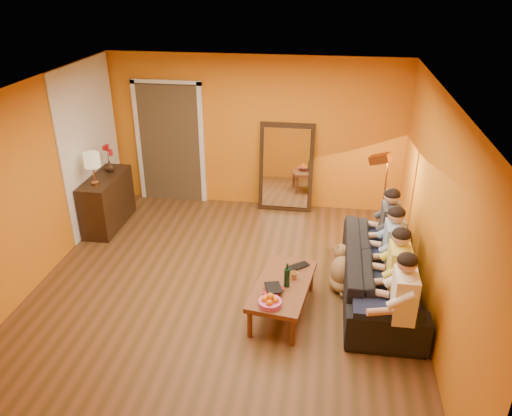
# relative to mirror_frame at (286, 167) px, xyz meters

# --- Properties ---
(room_shell) EXTENTS (5.00, 5.50, 2.60)m
(room_shell) POSITION_rel_mirror_frame_xyz_m (-0.55, -2.26, 0.54)
(room_shell) COLOR brown
(room_shell) RESTS_ON ground
(white_accent) EXTENTS (0.02, 1.90, 2.58)m
(white_accent) POSITION_rel_mirror_frame_xyz_m (-3.04, -0.88, 0.54)
(white_accent) COLOR white
(white_accent) RESTS_ON wall_left
(doorway_recess) EXTENTS (1.06, 0.30, 2.10)m
(doorway_recess) POSITION_rel_mirror_frame_xyz_m (-2.05, 0.20, 0.29)
(doorway_recess) COLOR #3F2D19
(doorway_recess) RESTS_ON floor
(door_jamb_left) EXTENTS (0.08, 0.06, 2.20)m
(door_jamb_left) POSITION_rel_mirror_frame_xyz_m (-2.62, 0.08, 0.29)
(door_jamb_left) COLOR white
(door_jamb_left) RESTS_ON wall_back
(door_jamb_right) EXTENTS (0.08, 0.06, 2.20)m
(door_jamb_right) POSITION_rel_mirror_frame_xyz_m (-1.48, 0.08, 0.29)
(door_jamb_right) COLOR white
(door_jamb_right) RESTS_ON wall_back
(door_header) EXTENTS (1.22, 0.06, 0.08)m
(door_header) POSITION_rel_mirror_frame_xyz_m (-2.05, 0.08, 1.36)
(door_header) COLOR white
(door_header) RESTS_ON wall_back
(mirror_frame) EXTENTS (0.92, 0.27, 1.51)m
(mirror_frame) POSITION_rel_mirror_frame_xyz_m (0.00, 0.00, 0.00)
(mirror_frame) COLOR black
(mirror_frame) RESTS_ON floor
(mirror_glass) EXTENTS (0.78, 0.21, 1.35)m
(mirror_glass) POSITION_rel_mirror_frame_xyz_m (0.00, -0.04, 0.00)
(mirror_glass) COLOR white
(mirror_glass) RESTS_ON mirror_frame
(sideboard) EXTENTS (0.44, 1.18, 0.85)m
(sideboard) POSITION_rel_mirror_frame_xyz_m (-2.79, -1.08, -0.34)
(sideboard) COLOR black
(sideboard) RESTS_ON floor
(table_lamp) EXTENTS (0.24, 0.24, 0.51)m
(table_lamp) POSITION_rel_mirror_frame_xyz_m (-2.79, -1.38, 0.34)
(table_lamp) COLOR beige
(table_lamp) RESTS_ON sideboard
(sofa) EXTENTS (2.34, 0.92, 0.68)m
(sofa) POSITION_rel_mirror_frame_xyz_m (1.45, -2.41, -0.42)
(sofa) COLOR black
(sofa) RESTS_ON floor
(coffee_table) EXTENTS (0.78, 1.29, 0.42)m
(coffee_table) POSITION_rel_mirror_frame_xyz_m (0.25, -2.95, -0.55)
(coffee_table) COLOR brown
(coffee_table) RESTS_ON floor
(floor_lamp) EXTENTS (0.37, 0.34, 1.44)m
(floor_lamp) POSITION_rel_mirror_frame_xyz_m (1.55, -1.05, -0.04)
(floor_lamp) COLOR #BC7237
(floor_lamp) RESTS_ON floor
(dog) EXTENTS (0.50, 0.60, 0.60)m
(dog) POSITION_rel_mirror_frame_xyz_m (0.97, -2.31, -0.46)
(dog) COLOR olive
(dog) RESTS_ON floor
(person_far_left) EXTENTS (0.70, 0.44, 1.22)m
(person_far_left) POSITION_rel_mirror_frame_xyz_m (1.58, -3.41, -0.15)
(person_far_left) COLOR white
(person_far_left) RESTS_ON sofa
(person_mid_left) EXTENTS (0.70, 0.44, 1.22)m
(person_mid_left) POSITION_rel_mirror_frame_xyz_m (1.58, -2.86, -0.15)
(person_mid_left) COLOR #DDCE49
(person_mid_left) RESTS_ON sofa
(person_mid_right) EXTENTS (0.70, 0.44, 1.22)m
(person_mid_right) POSITION_rel_mirror_frame_xyz_m (1.58, -2.31, -0.15)
(person_mid_right) COLOR #819EC7
(person_mid_right) RESTS_ON sofa
(person_far_right) EXTENTS (0.70, 0.44, 1.22)m
(person_far_right) POSITION_rel_mirror_frame_xyz_m (1.58, -1.76, -0.15)
(person_far_right) COLOR #313136
(person_far_right) RESTS_ON sofa
(fruit_bowl) EXTENTS (0.26, 0.26, 0.16)m
(fruit_bowl) POSITION_rel_mirror_frame_xyz_m (0.15, -3.40, -0.26)
(fruit_bowl) COLOR #D54BA1
(fruit_bowl) RESTS_ON coffee_table
(wine_bottle) EXTENTS (0.07, 0.07, 0.31)m
(wine_bottle) POSITION_rel_mirror_frame_xyz_m (0.30, -3.00, -0.18)
(wine_bottle) COLOR black
(wine_bottle) RESTS_ON coffee_table
(tumbler) EXTENTS (0.11, 0.11, 0.09)m
(tumbler) POSITION_rel_mirror_frame_xyz_m (0.37, -2.83, -0.30)
(tumbler) COLOR #B27F3F
(tumbler) RESTS_ON coffee_table
(laptop) EXTENTS (0.35, 0.34, 0.02)m
(laptop) POSITION_rel_mirror_frame_xyz_m (0.43, -2.60, -0.33)
(laptop) COLOR black
(laptop) RESTS_ON coffee_table
(book_lower) EXTENTS (0.18, 0.24, 0.02)m
(book_lower) POSITION_rel_mirror_frame_xyz_m (0.07, -3.15, -0.33)
(book_lower) COLOR black
(book_lower) RESTS_ON coffee_table
(book_mid) EXTENTS (0.24, 0.28, 0.02)m
(book_mid) POSITION_rel_mirror_frame_xyz_m (0.08, -3.14, -0.31)
(book_mid) COLOR #AF1419
(book_mid) RESTS_ON book_lower
(book_upper) EXTENTS (0.24, 0.28, 0.02)m
(book_upper) POSITION_rel_mirror_frame_xyz_m (0.07, -3.16, -0.29)
(book_upper) COLOR black
(book_upper) RESTS_ON book_mid
(vase) EXTENTS (0.17, 0.17, 0.18)m
(vase) POSITION_rel_mirror_frame_xyz_m (-2.79, -0.83, 0.18)
(vase) COLOR black
(vase) RESTS_ON sideboard
(flowers) EXTENTS (0.17, 0.17, 0.48)m
(flowers) POSITION_rel_mirror_frame_xyz_m (-2.79, -0.83, 0.45)
(flowers) COLOR #AF1419
(flowers) RESTS_ON vase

